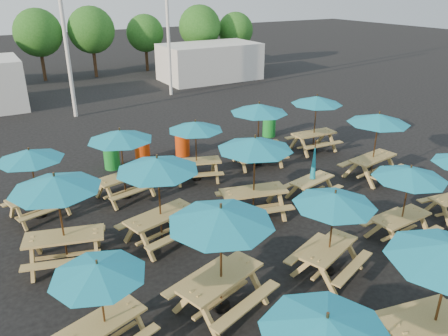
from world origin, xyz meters
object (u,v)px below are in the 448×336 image
picnic_unit_19 (317,103)px  picnic_unit_5 (221,222)px  picnic_unit_4 (326,333)px  picnic_unit_10 (255,148)px  waste_bin_2 (182,144)px  picnic_unit_7 (120,139)px  picnic_unit_18 (378,122)px  picnic_unit_2 (56,188)px  picnic_unit_13 (409,177)px  picnic_unit_15 (259,112)px  picnic_unit_9 (334,204)px  picnic_unit_3 (30,159)px  picnic_unit_1 (98,275)px  waste_bin_3 (269,126)px  picnic_unit_11 (196,129)px  picnic_unit_6 (158,169)px  waste_bin_0 (112,157)px  waste_bin_1 (142,150)px  picnic_unit_14 (313,175)px

picnic_unit_19 → picnic_unit_5: bearing=-137.9°
picnic_unit_4 → picnic_unit_10: 7.07m
waste_bin_2 → picnic_unit_4: bearing=-105.5°
picnic_unit_7 → picnic_unit_18: picnic_unit_18 is taller
picnic_unit_2 → picnic_unit_13: 9.00m
picnic_unit_15 → picnic_unit_18: bearing=-35.5°
picnic_unit_2 → waste_bin_2: size_ratio=2.82×
picnic_unit_9 → waste_bin_2: size_ratio=2.60×
picnic_unit_3 → picnic_unit_13: (8.47, -6.49, 0.00)m
picnic_unit_1 → waste_bin_2: picnic_unit_1 is taller
waste_bin_3 → picnic_unit_9: bearing=-117.8°
picnic_unit_1 → picnic_unit_10: picnic_unit_10 is taller
picnic_unit_18 → picnic_unit_3: bearing=156.4°
picnic_unit_4 → picnic_unit_11: size_ratio=1.03×
picnic_unit_18 → picnic_unit_6: bearing=172.7°
picnic_unit_19 → waste_bin_0: bearing=167.2°
picnic_unit_4 → picnic_unit_19: (8.45, 9.82, 0.10)m
picnic_unit_1 → waste_bin_1: (4.10, 8.98, -1.27)m
picnic_unit_10 → picnic_unit_2: bearing=-169.3°
picnic_unit_19 → waste_bin_2: 5.81m
waste_bin_0 → waste_bin_3: size_ratio=1.00×
picnic_unit_3 → picnic_unit_14: 8.75m
picnic_unit_9 → picnic_unit_11: picnic_unit_9 is taller
waste_bin_0 → picnic_unit_5: bearing=-92.0°
picnic_unit_15 → picnic_unit_11: bearing=-167.0°
picnic_unit_10 → picnic_unit_18: picnic_unit_10 is taller
picnic_unit_1 → picnic_unit_4: size_ratio=0.88×
picnic_unit_10 → waste_bin_2: (0.31, 5.75, -1.72)m
picnic_unit_15 → waste_bin_0: size_ratio=2.71×
picnic_unit_7 → picnic_unit_10: bearing=-59.7°
picnic_unit_7 → picnic_unit_10: 4.39m
picnic_unit_1 → waste_bin_3: 13.78m
picnic_unit_10 → picnic_unit_14: picnic_unit_10 is taller
picnic_unit_9 → waste_bin_0: (-2.61, 9.23, -1.44)m
picnic_unit_3 → picnic_unit_9: size_ratio=0.95×
picnic_unit_9 → picnic_unit_14: size_ratio=1.22×
picnic_unit_7 → waste_bin_3: picnic_unit_7 is taller
picnic_unit_7 → waste_bin_2: (3.33, 2.56, -1.57)m
picnic_unit_15 → picnic_unit_19: (2.97, 0.12, -0.08)m
picnic_unit_5 → picnic_unit_18: picnic_unit_5 is taller
picnic_unit_13 → waste_bin_2: picnic_unit_13 is taller
picnic_unit_19 → waste_bin_3: size_ratio=2.49×
picnic_unit_3 → picnic_unit_7: 2.71m
picnic_unit_9 → waste_bin_0: picnic_unit_9 is taller
picnic_unit_5 → picnic_unit_15: 8.44m
picnic_unit_10 → waste_bin_3: bearing=64.4°
picnic_unit_3 → picnic_unit_15: bearing=-13.8°
picnic_unit_3 → picnic_unit_14: picnic_unit_3 is taller
waste_bin_1 → picnic_unit_1: bearing=-114.5°
picnic_unit_1 → picnic_unit_9: picnic_unit_9 is taller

